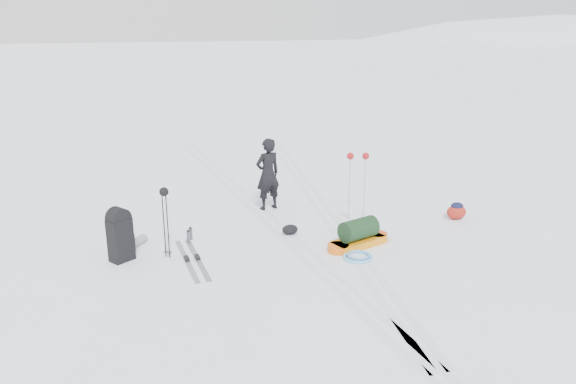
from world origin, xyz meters
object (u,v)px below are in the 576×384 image
pulk_sled (358,236)px  ski_poles_black (164,200)px  skier (268,174)px  expedition_rucksack (122,235)px

pulk_sled → ski_poles_black: bearing=152.6°
skier → expedition_rucksack: 3.77m
pulk_sled → expedition_rucksack: 4.37m
skier → ski_poles_black: 3.23m
skier → pulk_sled: 2.89m
expedition_rucksack → ski_poles_black: (0.77, -0.18, 0.63)m
skier → ski_poles_black: skier is taller
pulk_sled → ski_poles_black: 3.68m
skier → pulk_sled: (1.03, -2.62, -0.62)m
skier → expedition_rucksack: skier is taller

